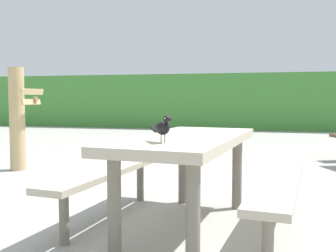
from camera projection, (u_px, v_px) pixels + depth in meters
name	position (u px, v px, depth m)	size (l,w,h in m)	color
ground_plane	(205.00, 228.00, 3.15)	(60.00, 60.00, 0.00)	#A3A099
hedge_wall	(253.00, 102.00, 13.11)	(28.00, 1.46, 1.83)	#428438
picnic_table_foreground	(187.00, 159.00, 3.09)	(1.86, 1.89, 0.74)	#B2A893
bird_grackle	(163.00, 127.00, 2.59)	(0.21, 0.23, 0.18)	black
stalk_post_left_side	(18.00, 118.00, 5.61)	(0.43, 0.56, 1.47)	tan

